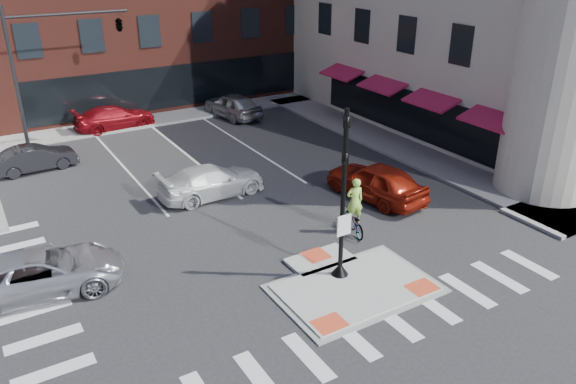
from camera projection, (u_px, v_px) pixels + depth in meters
ground at (346, 282)px, 19.39m from camera, size 120.00×120.00×0.00m
refuge_island at (351, 285)px, 19.16m from camera, size 5.40×4.65×0.13m
sidewalk_e at (394, 144)px, 32.25m from camera, size 3.00×24.00×0.15m
sidewalk_n at (188, 114)px, 37.95m from camera, size 26.00×3.00×0.15m
building_far_left at (6, 3)px, 56.06m from camera, size 10.00×12.00×10.00m
signal_pole at (342, 217)px, 18.73m from camera, size 0.60×0.60×5.98m
mast_arm_signal at (92, 36)px, 29.26m from camera, size 6.10×2.24×8.00m
silver_suv at (41, 272)px, 18.59m from camera, size 5.65×3.19×1.49m
red_sedan at (376, 181)px, 25.37m from camera, size 2.69×5.21×1.70m
white_pickup at (212, 181)px, 25.67m from camera, size 5.03×2.18×1.44m
bg_car_dark at (35, 158)px, 28.56m from camera, size 4.09×1.65×1.32m
bg_car_silver at (232, 105)px, 37.12m from camera, size 2.64×5.03×1.63m
bg_car_red at (115, 117)px, 34.93m from camera, size 5.04×2.30×1.43m
cyclist at (354, 215)px, 22.38m from camera, size 1.14×2.01×2.36m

